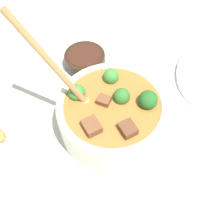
# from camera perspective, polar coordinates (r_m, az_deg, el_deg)

# --- Properties ---
(ground_plane) EXTENTS (4.00, 4.00, 0.00)m
(ground_plane) POSITION_cam_1_polar(r_m,az_deg,el_deg) (0.61, 0.00, -2.95)
(ground_plane) COLOR #ADBCAD
(stew_bowl) EXTENTS (0.27, 0.22, 0.28)m
(stew_bowl) POSITION_cam_1_polar(r_m,az_deg,el_deg) (0.57, -0.04, -0.28)
(stew_bowl) COLOR beige
(stew_bowl) RESTS_ON ground_plane
(condiment_bowl) EXTENTS (0.10, 0.10, 0.04)m
(condiment_bowl) POSITION_cam_1_polar(r_m,az_deg,el_deg) (0.71, -5.52, 10.53)
(condiment_bowl) COLOR black
(condiment_bowl) RESTS_ON ground_plane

